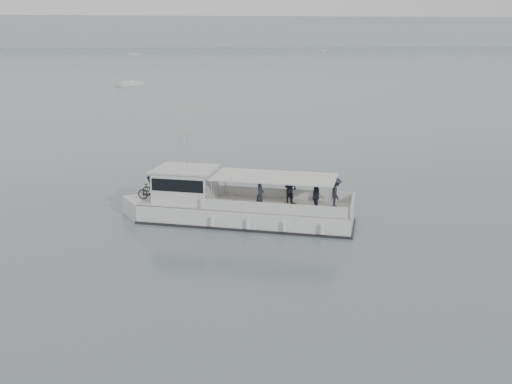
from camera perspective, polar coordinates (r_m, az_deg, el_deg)
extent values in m
plane|color=slate|center=(27.42, -9.47, -4.65)|extent=(1400.00, 1400.00, 0.00)
cube|color=#939EA8|center=(585.80, -6.91, 15.58)|extent=(1400.00, 90.00, 28.00)
cube|color=silver|center=(29.32, -0.97, -2.28)|extent=(11.18, 6.25, 1.17)
cube|color=silver|center=(30.97, -10.76, -1.59)|extent=(2.78, 2.78, 1.17)
cube|color=beige|center=(29.14, -0.98, -1.18)|extent=(11.18, 6.25, 0.05)
cube|color=black|center=(29.43, -0.97, -2.95)|extent=(11.38, 6.41, 0.16)
cube|color=silver|center=(30.07, 2.65, -0.14)|extent=(6.86, 2.43, 0.54)
cube|color=silver|center=(27.44, 1.65, -1.65)|extent=(6.86, 2.43, 0.54)
cube|color=silver|center=(28.35, 9.64, -1.30)|extent=(1.02, 2.76, 0.54)
cube|color=silver|center=(29.83, -7.07, 0.70)|extent=(3.52, 3.24, 1.62)
cube|color=black|center=(30.28, -9.57, 1.09)|extent=(1.21, 2.30, 1.04)
cube|color=black|center=(29.76, -7.08, 1.21)|extent=(3.36, 3.22, 0.63)
cube|color=silver|center=(29.62, -7.12, 2.31)|extent=(3.75, 3.47, 0.09)
cube|color=silver|center=(28.47, 1.84, 1.52)|extent=(6.68, 4.55, 0.07)
cylinder|color=silver|center=(28.13, -4.44, -0.25)|extent=(0.07, 0.07, 1.49)
cylinder|color=silver|center=(30.48, -3.07, 0.98)|extent=(0.07, 0.07, 1.49)
cylinder|color=silver|center=(27.07, 7.34, -0.96)|extent=(0.07, 0.07, 1.49)
cylinder|color=silver|center=(29.50, 7.80, 0.38)|extent=(0.07, 0.07, 1.49)
cylinder|color=silver|center=(30.32, -7.65, 4.85)|extent=(0.03, 0.03, 2.35)
cylinder|color=silver|center=(28.72, -6.92, 3.93)|extent=(0.03, 0.03, 1.98)
cylinder|color=silver|center=(28.18, -4.40, -2.96)|extent=(0.28, 0.28, 0.45)
cylinder|color=silver|center=(27.73, -0.83, -3.22)|extent=(0.28, 0.28, 0.45)
cylinder|color=silver|center=(27.40, 2.86, -3.47)|extent=(0.28, 0.28, 0.45)
cylinder|color=silver|center=(27.17, 6.62, -3.71)|extent=(0.28, 0.28, 0.45)
imported|color=black|center=(30.89, -9.98, 0.31)|extent=(1.64, 1.01, 0.81)
imported|color=black|center=(30.24, -10.49, 0.01)|extent=(1.48, 0.84, 0.86)
imported|color=#252732|center=(27.98, 0.43, -0.26)|extent=(0.53, 0.64, 1.52)
imported|color=#252732|center=(29.13, 3.45, 0.33)|extent=(0.90, 0.93, 1.52)
imported|color=#252732|center=(27.83, 6.00, -0.44)|extent=(0.77, 0.95, 1.52)
imported|color=#252732|center=(28.62, 8.01, -0.07)|extent=(0.65, 1.03, 1.52)
cube|color=silver|center=(327.38, -12.23, 13.32)|extent=(5.39, 3.39, 0.75)
cube|color=silver|center=(327.37, -12.23, 13.38)|extent=(2.20, 1.99, 0.45)
cylinder|color=silver|center=(327.31, -12.26, 13.87)|extent=(0.08, 0.08, 5.66)
cube|color=silver|center=(410.44, 6.72, 13.87)|extent=(1.98, 5.20, 0.75)
cube|color=silver|center=(410.44, 6.73, 13.92)|extent=(1.55, 1.88, 0.45)
cube|color=silver|center=(117.93, -12.50, 10.53)|extent=(5.37, 5.89, 0.75)
cube|color=silver|center=(117.91, -12.50, 10.68)|extent=(2.66, 2.72, 0.45)
cylinder|color=silver|center=(117.71, -12.60, 12.29)|extent=(0.08, 0.08, 6.67)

